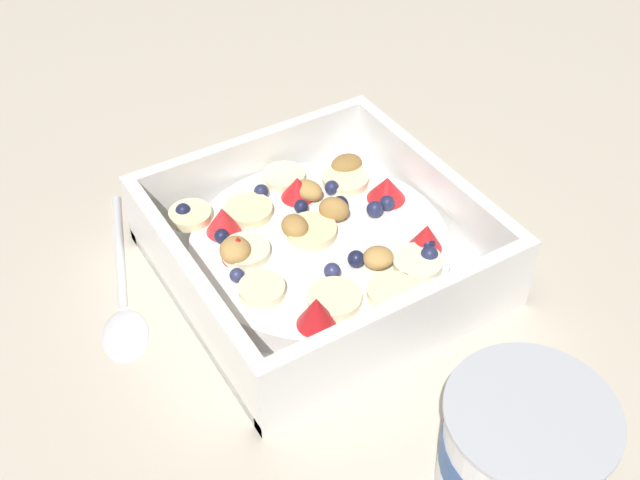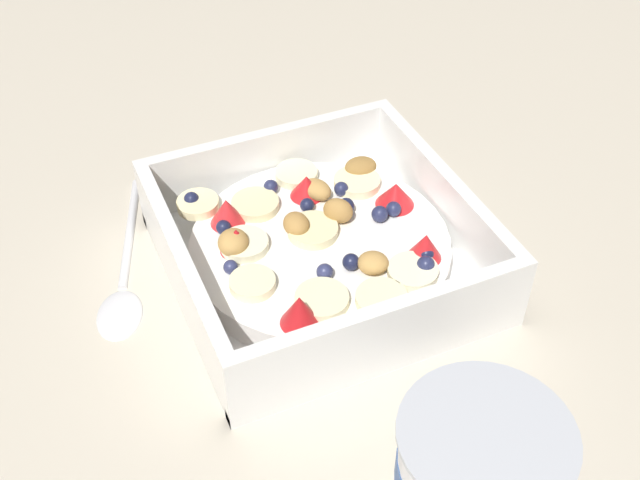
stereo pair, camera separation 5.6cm
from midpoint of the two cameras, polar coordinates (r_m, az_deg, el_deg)
ground_plane at (r=0.59m, az=1.06°, el=-1.72°), size 2.40×2.40×0.00m
fruit_bowl at (r=0.57m, az=2.78°, el=-0.77°), size 0.21×0.21×0.06m
spoon at (r=0.58m, az=-11.55°, el=-3.19°), size 0.07×0.17×0.01m
yogurt_cup at (r=0.44m, az=15.13°, el=-16.29°), size 0.09×0.09×0.08m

